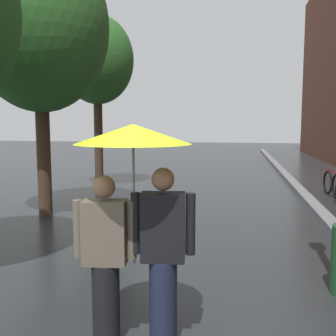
# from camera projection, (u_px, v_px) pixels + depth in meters

# --- Properties ---
(kerb_strip) EXTENTS (0.30, 36.00, 0.12)m
(kerb_strip) POSITION_uv_depth(u_px,v_px,m) (298.00, 188.00, 12.25)
(kerb_strip) COLOR slate
(kerb_strip) RESTS_ON ground
(street_tree_1) EXTENTS (3.04, 3.04, 6.07)m
(street_tree_1) POSITION_uv_depth(u_px,v_px,m) (39.00, 27.00, 8.46)
(street_tree_1) COLOR #473323
(street_tree_1) RESTS_ON ground
(street_tree_2) EXTENTS (2.35, 2.35, 5.53)m
(street_tree_2) POSITION_uv_depth(u_px,v_px,m) (97.00, 61.00, 12.47)
(street_tree_2) COLOR #473323
(street_tree_2) RESTS_ON ground
(couple_under_umbrella) EXTENTS (1.12, 1.06, 2.09)m
(couple_under_umbrella) POSITION_uv_depth(u_px,v_px,m) (134.00, 204.00, 3.55)
(couple_under_umbrella) COLOR black
(couple_under_umbrella) RESTS_ON ground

